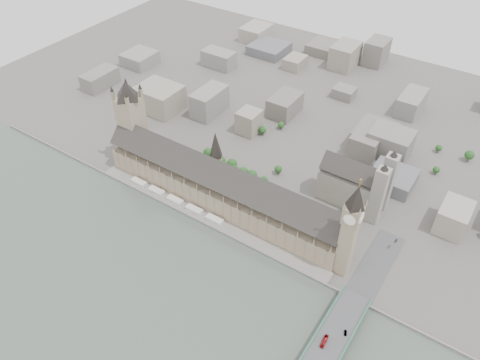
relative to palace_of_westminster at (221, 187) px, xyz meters
The scene contains 15 objects.
ground 30.06m from the palace_of_westminster, 90.00° to the right, with size 900.00×900.00×0.00m, color #595651.
river_thames 186.09m from the palace_of_westminster, 90.00° to the right, with size 600.00×600.00×0.00m, color #4F5D50.
embankment_wall 40.67m from the palace_of_westminster, 90.00° to the right, with size 600.00×1.50×3.00m, color slate.
river_terrace 34.80m from the palace_of_westminster, 90.00° to the right, with size 270.00×15.00×2.00m, color slate.
terrace_tents 51.60m from the palace_of_westminster, 146.28° to the right, with size 118.00×7.00×4.00m.
palace_of_westminster is the anchor object (origin of this frame).
elizabeth_tower 142.94m from the palace_of_westminster, ahead, with size 17.00×17.00×107.50m.
victoria_tower 126.41m from the palace_of_westminster, behind, with size 30.00×30.00×100.00m.
central_tower 37.14m from the palace_of_westminster, 147.79° to the left, with size 13.00×13.00×48.00m.
westminster_abbey 134.09m from the palace_of_westminster, 34.17° to the left, with size 68.00×36.00×64.00m.
city_skyline_inland 225.33m from the palace_of_westminster, 90.00° to the left, with size 720.00×360.00×38.00m, color gray, non-canonical shape.
park_trees 44.22m from the palace_of_westminster, 103.94° to the left, with size 110.00×30.00×15.00m, color #1B4719, non-canonical shape.
red_bus_north 182.30m from the palace_of_westminster, 29.47° to the right, with size 2.71×11.58×3.23m, color #A01215.
car_silver 184.40m from the palace_of_westminster, 23.62° to the right, with size 1.71×4.90×1.62m, color gray.
car_approach 173.02m from the palace_of_westminster, 12.81° to the left, with size 2.06×5.06×1.47m, color gray.
Camera 1 is at (208.75, -259.39, 333.28)m, focal length 35.00 mm.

